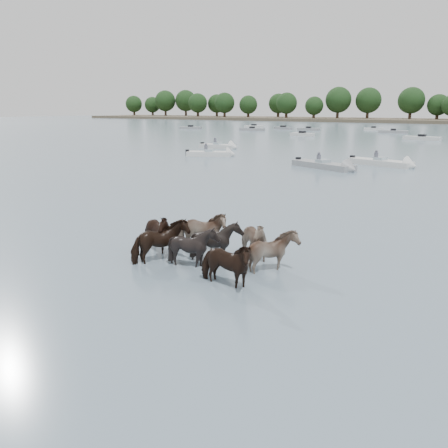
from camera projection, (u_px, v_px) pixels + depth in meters
The scene contains 9 objects.
ground at pixel (166, 246), 16.33m from camera, with size 400.00×400.00×0.00m, color slate.
shoreline at pixel (263, 118), 175.27m from camera, with size 160.00×30.00×1.00m, color #4C4233.
pony_herd at pixel (206, 245), 14.53m from camera, with size 6.23×3.83×1.63m.
motorboat_a at pixel (216, 154), 46.14m from camera, with size 5.26×3.60×1.92m.
motorboat_b at pixel (330, 166), 36.52m from camera, with size 6.41×3.96×1.92m.
motorboat_c at pixel (389, 164), 38.36m from camera, with size 6.27×3.29×1.92m.
motorboat_f at pixel (223, 147), 54.65m from camera, with size 5.21×1.71×1.92m.
distant_flotilla at pixel (439, 134), 79.32m from camera, with size 104.33×28.76×0.93m.
treeline at pixel (257, 102), 176.66m from camera, with size 144.50×21.52×12.37m.
Camera 1 is at (9.88, -12.22, 5.00)m, focal length 35.45 mm.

